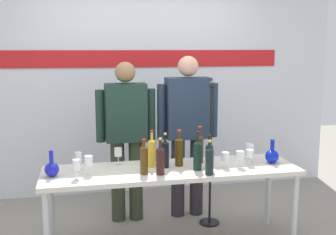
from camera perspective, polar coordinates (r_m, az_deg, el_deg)
back_wall at (r=5.11m, az=-3.38°, el=6.57°), size 4.79×0.11×3.00m
display_table at (r=3.70m, az=0.49°, el=-7.78°), size 2.22×0.63×0.72m
decanter_blue_left at (r=3.57m, az=-15.48°, el=-6.67°), size 0.12×0.12×0.22m
decanter_blue_right at (r=3.95m, az=13.92°, el=-5.03°), size 0.12×0.12×0.22m
presenter_left at (r=4.23m, az=-5.69°, el=-1.95°), size 0.60×0.22×1.62m
presenter_right at (r=4.34m, az=2.68°, el=-1.07°), size 0.64×0.22×1.68m
wine_bottle_0 at (r=3.68m, az=-0.38°, el=-4.83°), size 0.06×0.06×0.31m
wine_bottle_1 at (r=3.62m, az=4.03°, el=-5.01°), size 0.07×0.07×0.34m
wine_bottle_2 at (r=3.50m, az=5.65°, el=-5.74°), size 0.07×0.07×0.29m
wine_bottle_3 at (r=3.63m, az=5.61°, el=-5.13°), size 0.06×0.06×0.31m
wine_bottle_4 at (r=3.84m, az=4.30°, el=-4.07°), size 0.07×0.07×0.34m
wine_bottle_5 at (r=3.73m, az=1.51°, el=-4.50°), size 0.07×0.07×0.32m
wine_bottle_6 at (r=3.48m, az=-1.04°, el=-5.68°), size 0.07×0.07×0.31m
wine_bottle_7 at (r=3.50m, az=-3.27°, el=-5.60°), size 0.07×0.07×0.30m
wine_bottle_8 at (r=3.70m, az=-2.20°, el=-4.65°), size 0.07×0.07×0.33m
wine_glass_left_0 at (r=3.79m, az=-6.77°, el=-4.72°), size 0.07×0.07×0.16m
wine_glass_left_1 at (r=3.69m, az=-12.04°, el=-5.36°), size 0.06×0.06×0.16m
wine_glass_left_2 at (r=3.46m, az=-12.32°, el=-6.35°), size 0.06×0.06×0.16m
wine_glass_left_3 at (r=3.54m, az=-10.71°, el=-5.85°), size 0.07×0.07×0.16m
wine_glass_right_0 at (r=4.03m, az=10.87°, el=-4.10°), size 0.06×0.06×0.15m
wine_glass_right_1 at (r=3.93m, az=11.11°, el=-4.29°), size 0.07×0.07×0.16m
wine_glass_right_2 at (r=3.72m, az=7.79°, el=-5.33°), size 0.07×0.07×0.14m
wine_glass_right_3 at (r=3.82m, az=11.01°, el=-4.87°), size 0.07×0.07×0.14m
wine_glass_right_4 at (r=3.74m, az=9.76°, el=-5.09°), size 0.07×0.07×0.15m
microphone_stand at (r=4.25m, az=5.74°, el=-8.19°), size 0.20×0.20×1.44m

